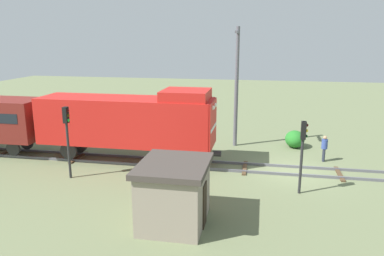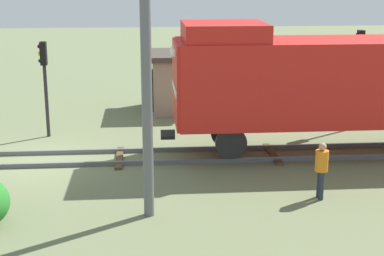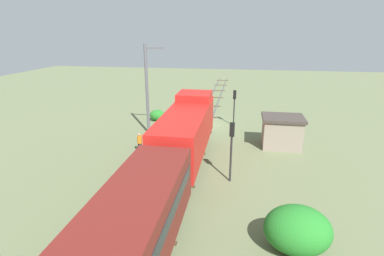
# 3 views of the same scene
# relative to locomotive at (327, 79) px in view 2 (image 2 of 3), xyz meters

# --- Properties ---
(ground_plane) EXTENTS (99.08, 99.08, 0.00)m
(ground_plane) POSITION_rel_locomotive_xyz_m (0.00, -10.09, -2.77)
(ground_plane) COLOR #66704C
(railway_track) EXTENTS (2.40, 66.05, 0.16)m
(railway_track) POSITION_rel_locomotive_xyz_m (0.00, -10.09, -2.70)
(railway_track) COLOR #595960
(railway_track) RESTS_ON ground
(locomotive) EXTENTS (2.90, 11.60, 4.60)m
(locomotive) POSITION_rel_locomotive_xyz_m (0.00, 0.00, 0.00)
(locomotive) COLOR red
(locomotive) RESTS_ON railway_track
(traffic_signal_near) EXTENTS (0.32, 0.34, 3.80)m
(traffic_signal_near) POSITION_rel_locomotive_xyz_m (-3.20, -10.30, -0.12)
(traffic_signal_near) COLOR #262628
(traffic_signal_near) RESTS_ON ground
(traffic_signal_mid) EXTENTS (0.32, 0.34, 4.12)m
(traffic_signal_mid) POSITION_rel_locomotive_xyz_m (-3.40, 2.39, 0.09)
(traffic_signal_mid) COLOR #262628
(traffic_signal_mid) RESTS_ON ground
(worker_by_signal) EXTENTS (0.38, 0.38, 1.70)m
(worker_by_signal) POSITION_rel_locomotive_xyz_m (4.20, -1.34, -1.78)
(worker_by_signal) COLOR #262B38
(worker_by_signal) RESTS_ON ground
(catenary_mast) EXTENTS (1.94, 0.28, 8.59)m
(catenary_mast) POSITION_rel_locomotive_xyz_m (4.94, -6.34, 1.77)
(catenary_mast) COLOR #595960
(catenary_mast) RESTS_ON ground
(relay_hut) EXTENTS (3.50, 2.90, 2.74)m
(relay_hut) POSITION_rel_locomotive_xyz_m (-7.50, -4.70, -1.38)
(relay_hut) COLOR gray
(relay_hut) RESTS_ON ground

